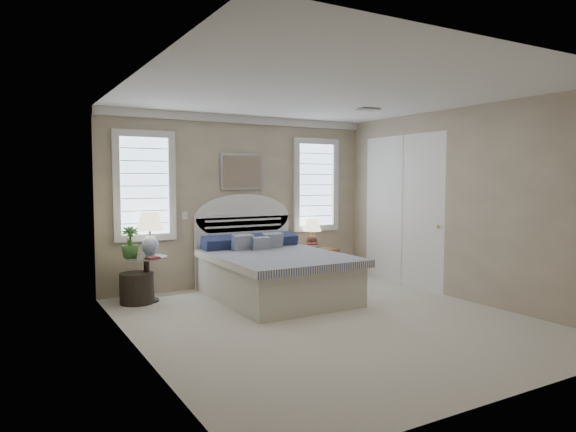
{
  "coord_description": "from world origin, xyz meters",
  "views": [
    {
      "loc": [
        -3.44,
        -5.01,
        1.69
      ],
      "look_at": [
        0.0,
        1.0,
        1.2
      ],
      "focal_mm": 32.0,
      "sensor_mm": 36.0,
      "label": 1
    }
  ],
  "objects_px": {
    "bed": "(272,270)",
    "floor_pot": "(137,288)",
    "side_table_left": "(147,274)",
    "lamp_right": "(312,230)",
    "lamp_left": "(150,229)",
    "nightstand_right": "(321,257)"
  },
  "relations": [
    {
      "from": "side_table_left",
      "to": "lamp_right",
      "type": "height_order",
      "value": "lamp_right"
    },
    {
      "from": "side_table_left",
      "to": "lamp_left",
      "type": "relative_size",
      "value": 1.02
    },
    {
      "from": "floor_pot",
      "to": "bed",
      "type": "bearing_deg",
      "value": -17.66
    },
    {
      "from": "nightstand_right",
      "to": "floor_pot",
      "type": "distance_m",
      "value": 3.1
    },
    {
      "from": "floor_pot",
      "to": "lamp_right",
      "type": "height_order",
      "value": "lamp_right"
    },
    {
      "from": "bed",
      "to": "lamp_right",
      "type": "distance_m",
      "value": 1.53
    },
    {
      "from": "floor_pot",
      "to": "lamp_left",
      "type": "bearing_deg",
      "value": 26.57
    },
    {
      "from": "lamp_left",
      "to": "lamp_right",
      "type": "relative_size",
      "value": 1.22
    },
    {
      "from": "bed",
      "to": "floor_pot",
      "type": "height_order",
      "value": "bed"
    },
    {
      "from": "bed",
      "to": "side_table_left",
      "type": "xyz_separation_m",
      "value": [
        -1.65,
        0.59,
        0.0
      ]
    },
    {
      "from": "bed",
      "to": "nightstand_right",
      "type": "distance_m",
      "value": 1.47
    },
    {
      "from": "bed",
      "to": "lamp_right",
      "type": "height_order",
      "value": "bed"
    },
    {
      "from": "nightstand_right",
      "to": "bed",
      "type": "bearing_deg",
      "value": -151.97
    },
    {
      "from": "lamp_left",
      "to": "nightstand_right",
      "type": "bearing_deg",
      "value": 0.22
    },
    {
      "from": "bed",
      "to": "floor_pot",
      "type": "distance_m",
      "value": 1.89
    },
    {
      "from": "bed",
      "to": "side_table_left",
      "type": "bearing_deg",
      "value": 160.26
    },
    {
      "from": "bed",
      "to": "floor_pot",
      "type": "relative_size",
      "value": 4.94
    },
    {
      "from": "side_table_left",
      "to": "lamp_right",
      "type": "bearing_deg",
      "value": 4.68
    },
    {
      "from": "side_table_left",
      "to": "floor_pot",
      "type": "relative_size",
      "value": 1.37
    },
    {
      "from": "side_table_left",
      "to": "lamp_right",
      "type": "xyz_separation_m",
      "value": [
        2.86,
        0.23,
        0.45
      ]
    },
    {
      "from": "side_table_left",
      "to": "lamp_left",
      "type": "height_order",
      "value": "lamp_left"
    },
    {
      "from": "bed",
      "to": "side_table_left",
      "type": "distance_m",
      "value": 1.75
    }
  ]
}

